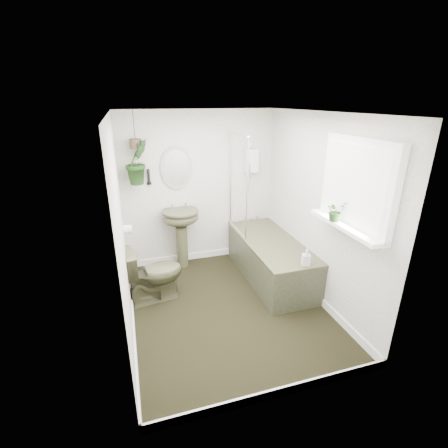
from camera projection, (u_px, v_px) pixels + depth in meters
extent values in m
cube|color=black|center=(227.00, 307.00, 4.07)|extent=(2.30, 2.80, 0.02)
cube|color=white|center=(228.00, 111.00, 3.23)|extent=(2.30, 2.80, 0.02)
cube|color=white|center=(200.00, 189.00, 4.90)|extent=(2.30, 0.02, 2.30)
cube|color=white|center=(286.00, 284.00, 2.39)|extent=(2.30, 0.02, 2.30)
cube|color=white|center=(120.00, 232.00, 3.33)|extent=(0.02, 2.80, 2.30)
cube|color=white|center=(318.00, 211.00, 3.96)|extent=(0.02, 2.80, 2.30)
cube|color=white|center=(228.00, 303.00, 4.04)|extent=(2.30, 2.80, 0.10)
cube|color=white|center=(251.00, 161.00, 4.92)|extent=(0.20, 0.10, 0.35)
ellipsoid|color=#AEA18F|center=(176.00, 168.00, 4.65)|extent=(0.46, 0.03, 0.62)
cylinder|color=black|center=(149.00, 177.00, 4.57)|extent=(0.04, 0.04, 0.22)
cylinder|color=white|center=(127.00, 229.00, 4.06)|extent=(0.11, 0.11, 0.11)
cube|color=white|center=(357.00, 185.00, 3.14)|extent=(0.08, 1.00, 0.90)
cube|color=white|center=(345.00, 226.00, 3.27)|extent=(0.18, 1.00, 0.04)
cube|color=white|center=(353.00, 185.00, 3.13)|extent=(0.01, 0.86, 0.76)
imported|color=#44452C|center=(153.00, 273.00, 4.08)|extent=(0.79, 0.53, 0.75)
imported|color=black|center=(336.00, 211.00, 3.31)|extent=(0.20, 0.17, 0.21)
imported|color=black|center=(137.00, 162.00, 4.35)|extent=(0.42, 0.40, 0.60)
imported|color=black|center=(306.00, 257.00, 3.82)|extent=(0.11, 0.11, 0.20)
cylinder|color=#473A28|center=(136.00, 144.00, 4.26)|extent=(0.16, 0.16, 0.12)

